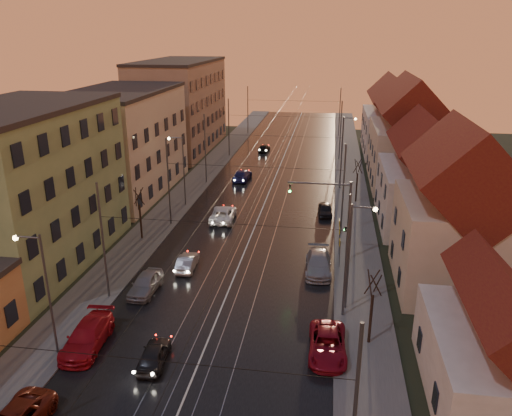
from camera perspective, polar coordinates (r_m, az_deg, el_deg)
The scene contains 44 objects.
ground at distance 29.68m, azimuth -7.84°, elevation -19.99°, with size 160.00×160.00×0.00m, color black.
road at distance 64.99m, azimuth 1.92°, elevation 2.80°, with size 16.00×120.00×0.04m, color black.
sidewalk_left at distance 66.81m, azimuth -6.64°, elevation 3.20°, with size 4.00×120.00×0.15m, color #4C4C4C.
sidewalk_right at distance 64.64m, azimuth 10.76°, elevation 2.42°, with size 4.00×120.00×0.15m, color #4C4C4C.
tram_rail_0 at distance 65.25m, azimuth -0.00°, elevation 2.92°, with size 0.06×120.00×0.03m, color gray.
tram_rail_1 at distance 65.06m, azimuth 1.24°, elevation 2.86°, with size 0.06×120.00×0.03m, color gray.
tram_rail_2 at distance 64.90m, azimuth 2.59°, elevation 2.80°, with size 0.06×120.00×0.03m, color gray.
tram_rail_3 at distance 64.77m, azimuth 3.85°, elevation 2.74°, with size 0.06×120.00×0.03m, color gray.
apartment_left_1 at distance 45.17m, azimuth -24.91°, elevation 1.92°, with size 10.00×18.00×13.00m, color #6B8E5A.
apartment_left_2 at distance 62.32m, azimuth -15.02°, elevation 7.09°, with size 10.00×20.00×12.00m, color beige.
apartment_left_3 at distance 84.34m, azimuth -8.66°, elevation 11.36°, with size 10.00×24.00×14.00m, color #90745D.
house_right_0 at distance 30.28m, azimuth 26.99°, elevation -14.50°, with size 8.16×10.20×5.80m.
house_right_1 at distance 40.38m, azimuth 22.19°, elevation -1.25°, with size 8.67×10.20×10.80m.
house_right_2 at distance 52.71m, azimuth 19.06°, elevation 2.92°, with size 9.18×12.24×9.20m.
house_right_3 at distance 66.82m, azimuth 17.06°, elevation 7.54°, with size 9.18×14.28×11.50m.
house_right_4 at distance 84.51m, azimuth 15.39°, elevation 9.57°, with size 9.18×16.32×10.00m.
catenary_pole_l_1 at distance 37.44m, azimuth -17.07°, elevation -3.80°, with size 0.16×0.16×9.00m, color #595B60.
catenary_pole_r_1 at distance 34.00m, azimuth 10.29°, elevation -5.65°, with size 0.16×0.16×9.00m, color #595B60.
catenary_pole_l_2 at distance 50.50m, azimuth -9.96°, elevation 2.85°, with size 0.16×0.16×9.00m, color #595B60.
catenary_pole_r_2 at distance 48.01m, azimuth 9.94°, elevation 1.96°, with size 0.16×0.16×9.00m, color #595B60.
catenary_pole_l_3 at distance 64.41m, azimuth -5.82°, elevation 6.68°, with size 0.16×0.16×9.00m, color #595B60.
catenary_pole_r_3 at distance 62.47m, azimuth 9.75°, elevation 6.09°, with size 0.16×0.16×9.00m, color #595B60.
catenary_pole_l_4 at distance 78.72m, azimuth -3.13°, elevation 9.13°, with size 0.16×0.16×9.00m, color #595B60.
catenary_pole_r_4 at distance 77.15m, azimuth 9.64°, elevation 8.66°, with size 0.16×0.16×9.00m, color #595B60.
catenary_pole_l_5 at distance 96.17m, azimuth -0.94°, elevation 11.08°, with size 0.16×0.16×9.00m, color #595B60.
catenary_pole_r_5 at distance 94.89m, azimuth 9.54°, elevation 10.70°, with size 0.16×0.16×9.00m, color #595B60.
street_lamp_0 at distance 32.01m, azimuth -23.23°, elevation -7.94°, with size 1.75×0.32×8.00m.
street_lamp_1 at distance 34.78m, azimuth 11.13°, elevation -4.42°, with size 1.75×0.32×8.00m.
street_lamp_2 at distance 56.04m, azimuth -8.58°, elevation 5.01°, with size 1.75×0.32×8.00m.
street_lamp_3 at distance 69.24m, azimuth 10.13°, elevation 7.72°, with size 1.75×0.32×8.00m.
traffic_light_mast at distance 42.27m, azimuth 9.24°, elevation -0.31°, with size 5.30×0.32×7.20m.
bare_tree_0 at distance 48.11m, azimuth -13.09°, elevation -0.76°, with size 1.09×1.09×5.11m.
bare_tree_1 at distance 32.39m, azimuth 13.06°, elevation -11.25°, with size 1.09×1.09×5.11m.
bare_tree_2 at distance 58.23m, azimuth 11.47°, elevation 2.94°, with size 1.09×1.09×5.11m.
driving_car_0 at distance 31.55m, azimuth -11.59°, elevation -16.09°, with size 1.49×3.69×1.26m, color black.
driving_car_1 at distance 42.21m, azimuth -7.86°, elevation -6.12°, with size 1.33×3.80×1.25m, color #999A9E.
driving_car_2 at distance 52.29m, azimuth -3.78°, elevation -0.68°, with size 2.38×5.16×1.43m, color white.
driving_car_3 at distance 66.39m, azimuth -1.61°, elevation 3.79°, with size 1.98×4.88×1.42m, color #1B1C52.
driving_car_4 at distance 82.38m, azimuth 0.94°, elevation 6.87°, with size 1.47×3.65×1.24m, color black.
parked_left_2 at distance 33.95m, azimuth -18.72°, elevation -13.73°, with size 2.12×5.22×1.52m, color #A8101B.
parked_left_3 at distance 39.15m, azimuth -12.53°, elevation -8.42°, with size 1.73×4.30×1.46m, color gray.
parked_right_0 at distance 32.00m, azimuth 8.18°, elevation -15.16°, with size 2.28×4.94×1.37m, color maroon.
parked_right_1 at distance 41.58m, azimuth 7.14°, elevation -6.32°, with size 2.10×5.16×1.50m, color #A3A2A8.
parked_right_2 at distance 54.20m, azimuth 7.90°, elevation -0.20°, with size 1.45×3.61×1.23m, color black.
Camera 1 is at (7.14, -21.79, 18.85)m, focal length 35.00 mm.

